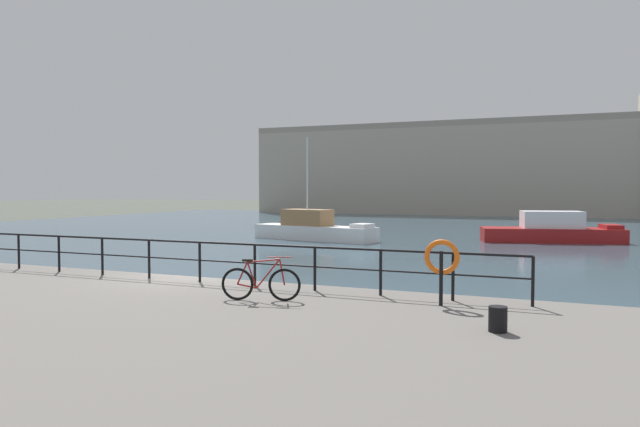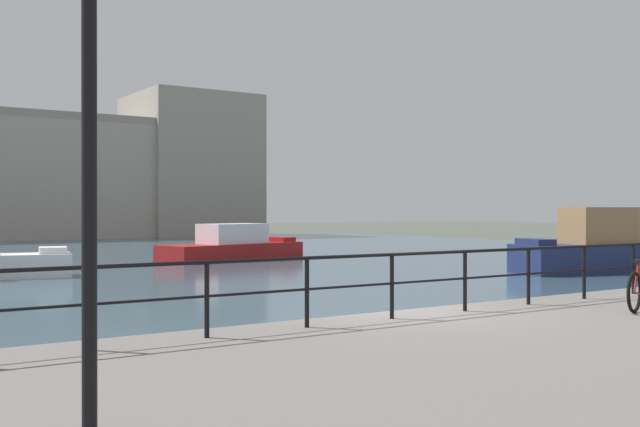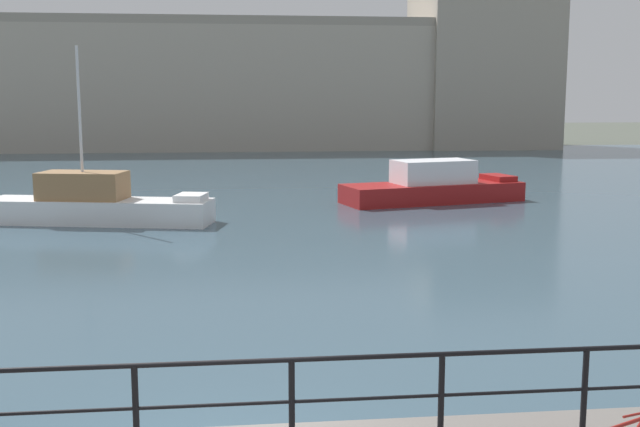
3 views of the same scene
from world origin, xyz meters
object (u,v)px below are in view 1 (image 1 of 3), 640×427
at_px(moored_cabin_cruiser, 313,229).
at_px(harbor_building, 529,168).
at_px(mooring_bollard, 498,319).
at_px(moored_harbor_tender, 552,231).
at_px(life_ring_stand, 442,259).
at_px(parked_bicycle, 261,283).

bearing_deg(moored_cabin_cruiser, harbor_building, 88.31).
relative_size(harbor_building, moored_cabin_cruiser, 6.71).
relative_size(moored_cabin_cruiser, mooring_bollard, 18.98).
bearing_deg(moored_cabin_cruiser, mooring_bollard, -47.17).
distance_m(moored_cabin_cruiser, mooring_bollard, 26.43).
relative_size(harbor_building, moored_harbor_tender, 6.79).
xyz_separation_m(moored_harbor_tender, mooring_bollard, (-0.09, -26.95, 0.25)).
relative_size(moored_harbor_tender, moored_cabin_cruiser, 0.99).
bearing_deg(life_ring_stand, moored_harbor_tender, 86.65).
relative_size(moored_harbor_tender, life_ring_stand, 5.90).
height_order(harbor_building, parked_bicycle, harbor_building).
xyz_separation_m(harbor_building, parked_bicycle, (-1.59, -62.07, -4.48)).
height_order(parked_bicycle, mooring_bollard, parked_bicycle).
bearing_deg(mooring_bollard, moored_cabin_cruiser, 120.63).
height_order(moored_harbor_tender, life_ring_stand, life_ring_stand).
distance_m(harbor_building, moored_cabin_cruiser, 41.70).
relative_size(moored_harbor_tender, parked_bicycle, 4.82).
bearing_deg(harbor_building, life_ring_stand, -87.97).
xyz_separation_m(moored_harbor_tender, parked_bicycle, (-5.21, -26.08, 0.42)).
height_order(parked_bicycle, life_ring_stand, life_ring_stand).
height_order(harbor_building, moored_harbor_tender, harbor_building).
relative_size(harbor_building, life_ring_stand, 40.10).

